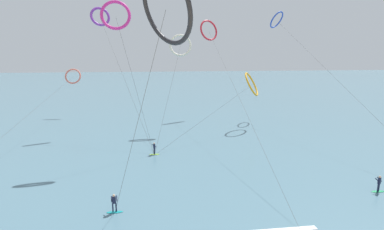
# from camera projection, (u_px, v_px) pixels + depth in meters

# --- Properties ---
(sea_water) EXTENTS (400.00, 200.00, 0.08)m
(sea_water) POSITION_uv_depth(u_px,v_px,m) (167.00, 87.00, 114.96)
(sea_water) COLOR slate
(sea_water) RESTS_ON ground
(surfer_emerald) EXTENTS (1.40, 0.70, 1.70)m
(surfer_emerald) POSITION_uv_depth(u_px,v_px,m) (379.00, 185.00, 28.32)
(surfer_emerald) COLOR #199351
(surfer_emerald) RESTS_ON ground
(surfer_lime) EXTENTS (1.40, 0.66, 1.70)m
(surfer_lime) POSITION_uv_depth(u_px,v_px,m) (154.00, 149.00, 38.72)
(surfer_lime) COLOR #8CC62D
(surfer_lime) RESTS_ON ground
(surfer_teal) EXTENTS (1.40, 0.62, 1.70)m
(surfer_teal) POSITION_uv_depth(u_px,v_px,m) (114.00, 205.00, 24.63)
(surfer_teal) COLOR teal
(surfer_teal) RESTS_ON ground
(kite_crimson) EXTENTS (4.73, 46.40, 20.59)m
(kite_crimson) POSITION_uv_depth(u_px,v_px,m) (209.00, 30.00, 61.41)
(kite_crimson) COLOR red
(kite_crimson) RESTS_ON ground
(kite_magenta) EXTENTS (6.16, 1.56, 19.98)m
(kite_magenta) POSITION_uv_depth(u_px,v_px,m) (116.00, 15.00, 35.15)
(kite_magenta) COLOR #CC288E
(kite_magenta) RESTS_ON ground
(kite_ivory) EXTENTS (6.73, 14.27, 16.81)m
(kite_ivory) POSITION_uv_depth(u_px,v_px,m) (180.00, 45.00, 49.47)
(kite_ivory) COLOR silver
(kite_ivory) RESTS_ON ground
(kite_violet) EXTENTS (10.58, 16.81, 21.33)m
(kite_violet) POSITION_uv_depth(u_px,v_px,m) (100.00, 17.00, 48.74)
(kite_violet) COLOR purple
(kite_violet) RESTS_ON ground
(kite_cobalt) EXTENTS (4.40, 43.83, 22.19)m
(kite_cobalt) POSITION_uv_depth(u_px,v_px,m) (277.00, 20.00, 60.61)
(kite_cobalt) COLOR #2647B7
(kite_cobalt) RESTS_ON ground
(kite_coral) EXTENTS (3.48, 50.39, 10.33)m
(kite_coral) POSITION_uv_depth(u_px,v_px,m) (73.00, 76.00, 61.50)
(kite_coral) COLOR #EA7260
(kite_coral) RESTS_ON ground
(kite_charcoal) EXTENTS (6.78, 6.19, 18.91)m
(kite_charcoal) POSITION_uv_depth(u_px,v_px,m) (166.00, 7.00, 18.43)
(kite_charcoal) COLOR black
(kite_charcoal) RESTS_ON ground
(kite_amber) EXTENTS (19.73, 15.35, 10.24)m
(kite_amber) POSITION_uv_depth(u_px,v_px,m) (251.00, 84.00, 51.50)
(kite_amber) COLOR orange
(kite_amber) RESTS_ON ground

